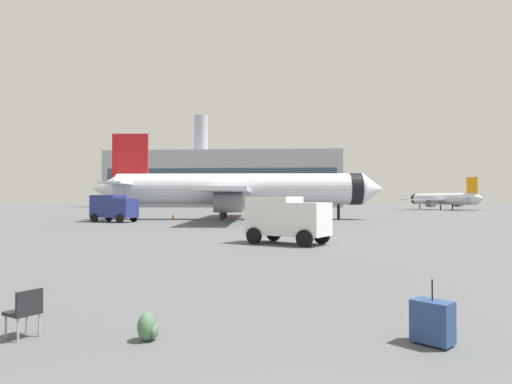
{
  "coord_description": "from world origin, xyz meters",
  "views": [
    {
      "loc": [
        -0.08,
        -2.65,
        2.46
      ],
      "look_at": [
        -2.15,
        30.65,
        3.0
      ],
      "focal_mm": 31.03,
      "sensor_mm": 36.0,
      "label": 1
    }
  ],
  "objects_px": {
    "safety_cone_mid": "(219,214)",
    "safety_cone_far": "(232,216)",
    "airplane_taxiing": "(443,199)",
    "service_truck": "(114,207)",
    "safety_cone_outer": "(324,217)",
    "safety_cone_near": "(173,216)",
    "rolling_suitcase": "(432,321)",
    "gate_chair": "(25,310)",
    "cargo_van": "(287,217)",
    "traveller_backpack": "(148,327)",
    "airplane_at_gate": "(238,189)"
  },
  "relations": [
    {
      "from": "safety_cone_far",
      "to": "traveller_backpack",
      "type": "bearing_deg",
      "value": -84.94
    },
    {
      "from": "safety_cone_near",
      "to": "safety_cone_outer",
      "type": "height_order",
      "value": "safety_cone_near"
    },
    {
      "from": "service_truck",
      "to": "rolling_suitcase",
      "type": "height_order",
      "value": "service_truck"
    },
    {
      "from": "safety_cone_near",
      "to": "gate_chair",
      "type": "xyz_separation_m",
      "value": [
        8.58,
        -44.44,
        0.1
      ]
    },
    {
      "from": "service_truck",
      "to": "cargo_van",
      "type": "xyz_separation_m",
      "value": [
        18.39,
        -22.05,
        -0.16
      ]
    },
    {
      "from": "service_truck",
      "to": "gate_chair",
      "type": "distance_m",
      "value": 41.17
    },
    {
      "from": "cargo_van",
      "to": "safety_cone_far",
      "type": "relative_size",
      "value": 7.44
    },
    {
      "from": "rolling_suitcase",
      "to": "safety_cone_near",
      "type": "bearing_deg",
      "value": 109.44
    },
    {
      "from": "safety_cone_far",
      "to": "airplane_taxiing",
      "type": "bearing_deg",
      "value": 47.5
    },
    {
      "from": "cargo_van",
      "to": "safety_cone_near",
      "type": "height_order",
      "value": "cargo_van"
    },
    {
      "from": "airplane_taxiing",
      "to": "cargo_van",
      "type": "relative_size",
      "value": 4.93
    },
    {
      "from": "service_truck",
      "to": "traveller_backpack",
      "type": "distance_m",
      "value": 41.96
    },
    {
      "from": "cargo_van",
      "to": "safety_cone_far",
      "type": "bearing_deg",
      "value": 101.86
    },
    {
      "from": "service_truck",
      "to": "cargo_van",
      "type": "bearing_deg",
      "value": -50.17
    },
    {
      "from": "service_truck",
      "to": "safety_cone_outer",
      "type": "distance_m",
      "value": 24.36
    },
    {
      "from": "safety_cone_near",
      "to": "rolling_suitcase",
      "type": "relative_size",
      "value": 0.74
    },
    {
      "from": "airplane_at_gate",
      "to": "gate_chair",
      "type": "xyz_separation_m",
      "value": [
        0.96,
        -46.15,
        -3.16
      ]
    },
    {
      "from": "service_truck",
      "to": "cargo_van",
      "type": "distance_m",
      "value": 28.71
    },
    {
      "from": "service_truck",
      "to": "cargo_van",
      "type": "height_order",
      "value": "service_truck"
    },
    {
      "from": "airplane_taxiing",
      "to": "gate_chair",
      "type": "relative_size",
      "value": 27.6
    },
    {
      "from": "safety_cone_mid",
      "to": "rolling_suitcase",
      "type": "height_order",
      "value": "rolling_suitcase"
    },
    {
      "from": "safety_cone_near",
      "to": "rolling_suitcase",
      "type": "distance_m",
      "value": 47.04
    },
    {
      "from": "safety_cone_far",
      "to": "safety_cone_outer",
      "type": "xyz_separation_m",
      "value": [
        11.72,
        -3.62,
        0.04
      ]
    },
    {
      "from": "safety_cone_far",
      "to": "safety_cone_near",
      "type": "bearing_deg",
      "value": -139.34
    },
    {
      "from": "service_truck",
      "to": "safety_cone_near",
      "type": "height_order",
      "value": "service_truck"
    },
    {
      "from": "rolling_suitcase",
      "to": "service_truck",
      "type": "bearing_deg",
      "value": 118.14
    },
    {
      "from": "safety_cone_near",
      "to": "safety_cone_far",
      "type": "xyz_separation_m",
      "value": [
        6.37,
        5.47,
        -0.08
      ]
    },
    {
      "from": "service_truck",
      "to": "gate_chair",
      "type": "relative_size",
      "value": 6.11
    },
    {
      "from": "cargo_van",
      "to": "traveller_backpack",
      "type": "xyz_separation_m",
      "value": [
        -2.54,
        -16.78,
        -1.22
      ]
    },
    {
      "from": "safety_cone_near",
      "to": "safety_cone_mid",
      "type": "relative_size",
      "value": 1.16
    },
    {
      "from": "safety_cone_near",
      "to": "safety_cone_outer",
      "type": "distance_m",
      "value": 18.18
    },
    {
      "from": "safety_cone_near",
      "to": "gate_chair",
      "type": "height_order",
      "value": "gate_chair"
    },
    {
      "from": "safety_cone_mid",
      "to": "gate_chair",
      "type": "height_order",
      "value": "gate_chair"
    },
    {
      "from": "safety_cone_outer",
      "to": "airplane_at_gate",
      "type": "bearing_deg",
      "value": -179.2
    },
    {
      "from": "airplane_at_gate",
      "to": "cargo_van",
      "type": "relative_size",
      "value": 7.42
    },
    {
      "from": "gate_chair",
      "to": "cargo_van",
      "type": "bearing_deg",
      "value": 74.21
    },
    {
      "from": "airplane_at_gate",
      "to": "safety_cone_far",
      "type": "distance_m",
      "value": 5.18
    },
    {
      "from": "service_truck",
      "to": "safety_cone_far",
      "type": "xyz_separation_m",
      "value": [
        11.43,
        11.08,
        -1.29
      ]
    },
    {
      "from": "safety_cone_near",
      "to": "safety_cone_outer",
      "type": "bearing_deg",
      "value": 5.85
    },
    {
      "from": "safety_cone_mid",
      "to": "gate_chair",
      "type": "distance_m",
      "value": 54.03
    },
    {
      "from": "safety_cone_mid",
      "to": "safety_cone_far",
      "type": "xyz_separation_m",
      "value": [
        2.24,
        -3.94,
        -0.03
      ]
    },
    {
      "from": "rolling_suitcase",
      "to": "traveller_backpack",
      "type": "height_order",
      "value": "rolling_suitcase"
    },
    {
      "from": "service_truck",
      "to": "safety_cone_far",
      "type": "height_order",
      "value": "service_truck"
    },
    {
      "from": "safety_cone_mid",
      "to": "gate_chair",
      "type": "xyz_separation_m",
      "value": [
        4.45,
        -53.85,
        0.15
      ]
    },
    {
      "from": "service_truck",
      "to": "rolling_suitcase",
      "type": "bearing_deg",
      "value": -61.86
    },
    {
      "from": "airplane_taxiing",
      "to": "safety_cone_near",
      "type": "distance_m",
      "value": 73.23
    },
    {
      "from": "traveller_backpack",
      "to": "safety_cone_far",
      "type": "bearing_deg",
      "value": 95.06
    },
    {
      "from": "airplane_at_gate",
      "to": "gate_chair",
      "type": "relative_size",
      "value": 41.54
    },
    {
      "from": "cargo_van",
      "to": "safety_cone_far",
      "type": "distance_m",
      "value": 33.87
    },
    {
      "from": "safety_cone_near",
      "to": "safety_cone_outer",
      "type": "xyz_separation_m",
      "value": [
        18.09,
        1.85,
        -0.04
      ]
    }
  ]
}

